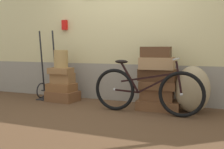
% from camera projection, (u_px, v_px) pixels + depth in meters
% --- Properties ---
extents(ground, '(9.65, 5.20, 0.06)m').
position_uv_depth(ground, '(108.00, 111.00, 4.38)').
color(ground, '#513823').
extents(station_building, '(7.65, 0.74, 2.63)m').
position_uv_depth(station_building, '(125.00, 33.00, 5.02)').
color(station_building, gray).
rests_on(station_building, ground).
extents(suitcase_0, '(0.63, 0.47, 0.19)m').
position_uv_depth(suitcase_0, '(63.00, 96.00, 5.07)').
color(suitcase_0, brown).
rests_on(suitcase_0, ground).
extents(suitcase_1, '(0.52, 0.39, 0.15)m').
position_uv_depth(suitcase_1, '(62.00, 87.00, 5.06)').
color(suitcase_1, brown).
rests_on(suitcase_1, suitcase_0).
extents(suitcase_2, '(0.42, 0.33, 0.19)m').
position_uv_depth(suitcase_2, '(63.00, 78.00, 5.07)').
color(suitcase_2, olive).
rests_on(suitcase_2, suitcase_1).
extents(suitcase_3, '(0.45, 0.32, 0.11)m').
position_uv_depth(suitcase_3, '(61.00, 71.00, 5.01)').
color(suitcase_3, olive).
rests_on(suitcase_3, suitcase_2).
extents(suitcase_4, '(0.72, 0.46, 0.16)m').
position_uv_depth(suitcase_4, '(158.00, 105.00, 4.36)').
color(suitcase_4, brown).
rests_on(suitcase_4, ground).
extents(suitcase_5, '(0.57, 0.38, 0.19)m').
position_uv_depth(suitcase_5, '(157.00, 94.00, 4.39)').
color(suitcase_5, brown).
rests_on(suitcase_5, suitcase_4).
extents(suitcase_6, '(0.60, 0.36, 0.13)m').
position_uv_depth(suitcase_6, '(158.00, 85.00, 4.33)').
color(suitcase_6, brown).
rests_on(suitcase_6, suitcase_5).
extents(suitcase_7, '(0.65, 0.41, 0.20)m').
position_uv_depth(suitcase_7, '(158.00, 75.00, 4.35)').
color(suitcase_7, '#4C2D19').
rests_on(suitcase_7, suitcase_6).
extents(suitcase_8, '(0.57, 0.40, 0.20)m').
position_uv_depth(suitcase_8, '(157.00, 63.00, 4.30)').
color(suitcase_8, '#9E754C').
rests_on(suitcase_8, suitcase_7).
extents(suitcase_9, '(0.49, 0.34, 0.18)m').
position_uv_depth(suitcase_9, '(156.00, 52.00, 4.31)').
color(suitcase_9, '#4C2D19').
rests_on(suitcase_9, suitcase_8).
extents(wicker_basket, '(0.27, 0.27, 0.34)m').
position_uv_depth(wicker_basket, '(61.00, 59.00, 5.01)').
color(wicker_basket, '#A8844C').
rests_on(wicker_basket, suitcase_3).
extents(luggage_trolley, '(0.39, 0.38, 1.38)m').
position_uv_depth(luggage_trolley, '(48.00, 84.00, 5.26)').
color(luggage_trolley, black).
rests_on(luggage_trolley, ground).
extents(burlap_sack, '(0.55, 0.47, 0.75)m').
position_uv_depth(burlap_sack, '(192.00, 89.00, 4.14)').
color(burlap_sack, '#9E8966').
rests_on(burlap_sack, ground).
extents(bicycle, '(1.79, 0.46, 0.89)m').
position_uv_depth(bicycle, '(146.00, 91.00, 4.08)').
color(bicycle, black).
rests_on(bicycle, ground).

